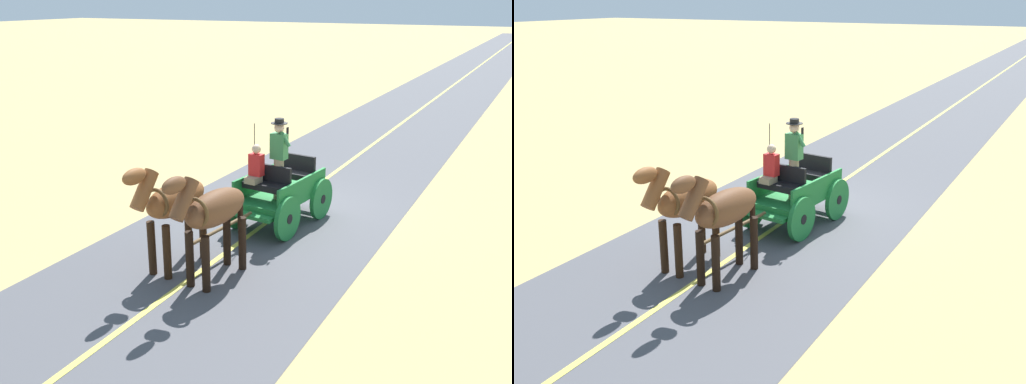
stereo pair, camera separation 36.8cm
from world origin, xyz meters
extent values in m
plane|color=tan|center=(0.00, 0.00, 0.00)|extent=(200.00, 200.00, 0.00)
cube|color=#4C4C51|center=(0.00, 0.00, 0.00)|extent=(5.43, 160.00, 0.01)
cube|color=#DBCC4C|center=(0.00, 0.00, 0.01)|extent=(0.12, 160.00, 0.00)
cube|color=#1E7233|center=(-0.26, 0.90, 0.66)|extent=(1.43, 2.32, 0.12)
cube|color=#1E7233|center=(-0.83, 0.96, 0.94)|extent=(0.28, 2.08, 0.44)
cube|color=#1E7233|center=(0.30, 0.84, 0.94)|extent=(0.28, 2.08, 0.44)
cube|color=#1E7233|center=(-0.13, 2.11, 0.56)|extent=(1.10, 0.35, 0.08)
cube|color=#1E7233|center=(-0.39, -0.29, 0.48)|extent=(0.74, 0.28, 0.06)
cube|color=black|center=(-0.20, 1.50, 1.04)|extent=(1.05, 0.47, 0.14)
cube|color=black|center=(-0.22, 1.32, 1.26)|extent=(1.02, 0.19, 0.44)
cube|color=black|center=(-0.32, 0.41, 1.04)|extent=(1.05, 0.47, 0.14)
cube|color=black|center=(-0.34, 0.23, 1.26)|extent=(1.02, 0.19, 0.44)
cylinder|color=#1E7233|center=(-0.83, 1.74, 0.48)|extent=(0.20, 0.97, 0.96)
cylinder|color=black|center=(-0.83, 1.74, 0.48)|extent=(0.14, 0.22, 0.21)
cylinder|color=#1E7233|center=(0.46, 1.60, 0.48)|extent=(0.20, 0.97, 0.96)
cylinder|color=black|center=(0.46, 1.60, 0.48)|extent=(0.14, 0.22, 0.21)
cylinder|color=#1E7233|center=(-0.99, 0.20, 0.48)|extent=(0.20, 0.97, 0.96)
cylinder|color=black|center=(-0.99, 0.20, 0.48)|extent=(0.14, 0.22, 0.21)
cylinder|color=#1E7233|center=(0.30, 0.07, 0.48)|extent=(0.20, 0.97, 0.96)
cylinder|color=black|center=(0.30, 0.07, 0.48)|extent=(0.14, 0.22, 0.21)
cylinder|color=brown|center=(-0.03, 3.09, 0.61)|extent=(0.28, 2.00, 0.07)
cylinder|color=black|center=(0.10, 1.47, 1.74)|extent=(0.02, 0.02, 1.30)
cylinder|color=#998466|center=(-0.38, 1.25, 1.17)|extent=(0.22, 0.22, 0.90)
cube|color=#387F47|center=(-0.38, 1.25, 1.90)|extent=(0.36, 0.25, 0.56)
sphere|color=beige|center=(-0.38, 1.25, 2.30)|extent=(0.22, 0.22, 0.22)
cylinder|color=black|center=(-0.38, 1.25, 2.40)|extent=(0.36, 0.36, 0.01)
cylinder|color=black|center=(-0.38, 1.25, 2.45)|extent=(0.20, 0.20, 0.10)
cylinder|color=#387F47|center=(-0.55, 1.30, 2.08)|extent=(0.27, 0.11, 0.32)
cube|color=black|center=(-0.61, 1.33, 2.28)|extent=(0.03, 0.07, 0.14)
cube|color=#998466|center=(0.06, 1.60, 1.18)|extent=(0.31, 0.35, 0.14)
cube|color=red|center=(0.05, 1.48, 1.49)|extent=(0.32, 0.23, 0.48)
sphere|color=beige|center=(0.05, 1.48, 1.84)|extent=(0.20, 0.20, 0.20)
ellipsoid|color=brown|center=(-0.40, 3.93, 1.37)|extent=(0.75, 1.62, 0.64)
cylinder|color=black|center=(-0.52, 4.50, 0.53)|extent=(0.15, 0.15, 1.05)
cylinder|color=black|center=(-0.16, 4.45, 0.53)|extent=(0.15, 0.15, 1.05)
cylinder|color=black|center=(-0.65, 3.41, 0.53)|extent=(0.15, 0.15, 1.05)
cylinder|color=black|center=(-0.29, 3.37, 0.53)|extent=(0.15, 0.15, 1.05)
cylinder|color=brown|center=(-0.30, 4.77, 1.77)|extent=(0.34, 0.67, 0.73)
ellipsoid|color=brown|center=(-0.27, 4.99, 2.07)|extent=(0.28, 0.56, 0.28)
cube|color=black|center=(-0.30, 4.75, 1.81)|extent=(0.12, 0.51, 0.56)
cylinder|color=black|center=(-0.49, 3.20, 1.07)|extent=(0.11, 0.11, 0.70)
torus|color=brown|center=(-0.34, 4.48, 1.45)|extent=(0.55, 0.14, 0.55)
ellipsoid|color=brown|center=(0.52, 3.83, 1.37)|extent=(0.68, 1.60, 0.64)
cylinder|color=black|center=(0.38, 4.39, 0.53)|extent=(0.15, 0.15, 1.05)
cylinder|color=black|center=(0.74, 4.36, 0.53)|extent=(0.15, 0.15, 1.05)
cylinder|color=black|center=(0.29, 3.30, 0.53)|extent=(0.15, 0.15, 1.05)
cylinder|color=black|center=(0.65, 3.28, 0.53)|extent=(0.15, 0.15, 1.05)
cylinder|color=brown|center=(0.58, 4.68, 1.77)|extent=(0.31, 0.67, 0.73)
ellipsoid|color=brown|center=(0.60, 4.89, 2.07)|extent=(0.26, 0.56, 0.28)
cube|color=black|center=(0.58, 4.66, 1.81)|extent=(0.10, 0.51, 0.56)
cylinder|color=black|center=(0.46, 3.10, 1.07)|extent=(0.11, 0.11, 0.70)
torus|color=brown|center=(0.56, 4.38, 1.45)|extent=(0.55, 0.11, 0.55)
camera|label=1|loc=(-5.53, 12.31, 4.94)|focal=41.09mm
camera|label=2|loc=(-5.85, 12.14, 4.94)|focal=41.09mm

